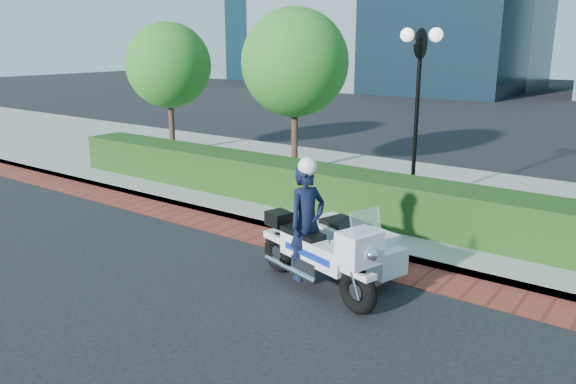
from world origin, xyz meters
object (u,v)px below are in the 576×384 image
Objects in this scene: tree_b at (295,63)px; police_motorcycle at (329,241)px; lamppost at (418,90)px; tree_a at (169,65)px.

police_motorcycle is (5.16, -6.18, -2.66)m from tree_b.
lamppost is 0.92× the size of tree_a.
tree_b is at bearing 163.89° from lamppost.
lamppost is 10.09m from tree_a.
lamppost is at bearing -7.41° from tree_a.
tree_b is 1.79× the size of police_motorcycle.
tree_b is at bearing 0.00° from tree_a.
police_motorcycle is at bearing -82.32° from lamppost.
tree_b reaches higher than lamppost.
tree_a is 1.68× the size of police_motorcycle.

